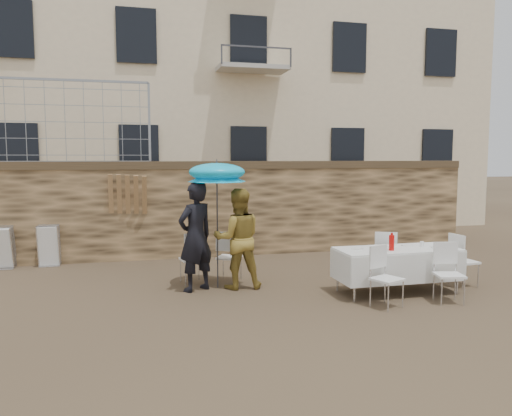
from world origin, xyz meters
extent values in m
plane|color=brown|center=(0.00, 0.00, 0.00)|extent=(80.00, 80.00, 0.00)
cube|color=brown|center=(0.00, 5.00, 1.10)|extent=(13.00, 0.50, 2.20)
cube|color=beige|center=(0.00, 12.00, 7.50)|extent=(20.00, 8.00, 15.00)
imported|color=black|center=(-0.76, 1.89, 0.96)|extent=(0.84, 0.75, 1.92)
imported|color=gold|center=(-0.01, 1.89, 0.89)|extent=(0.90, 0.72, 1.79)
cylinder|color=#3F3F44|center=(-0.36, 1.99, 0.95)|extent=(0.03, 0.03, 1.90)
cone|color=#0AB7EB|center=(-0.36, 1.99, 2.01)|extent=(1.04, 1.04, 0.22)
cube|color=silver|center=(2.59, 0.93, 0.75)|extent=(2.10, 0.85, 0.05)
cylinder|color=silver|center=(1.64, 0.58, 0.37)|extent=(0.04, 0.04, 0.74)
cylinder|color=silver|center=(3.54, 0.58, 0.37)|extent=(0.04, 0.04, 0.74)
cylinder|color=silver|center=(1.64, 1.27, 0.37)|extent=(0.04, 0.04, 0.74)
cylinder|color=silver|center=(3.54, 1.27, 0.37)|extent=(0.04, 0.04, 0.74)
cylinder|color=red|center=(2.39, 0.78, 0.91)|extent=(0.09, 0.09, 0.26)
camera|label=1|loc=(-1.80, -6.68, 2.33)|focal=35.00mm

